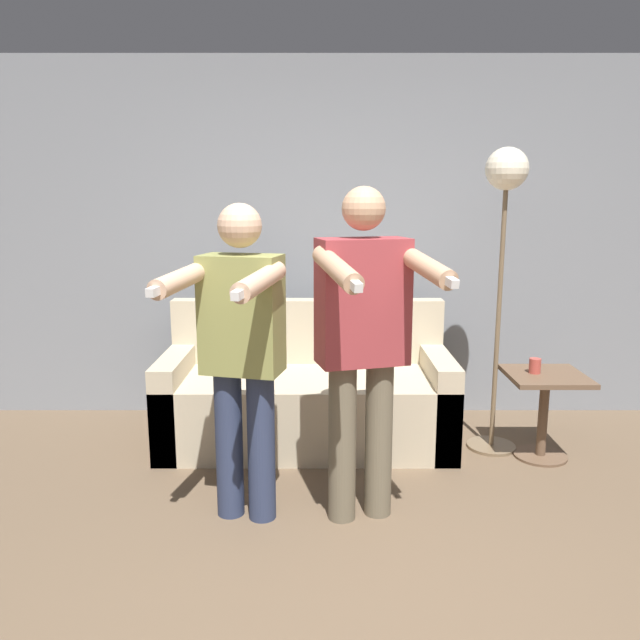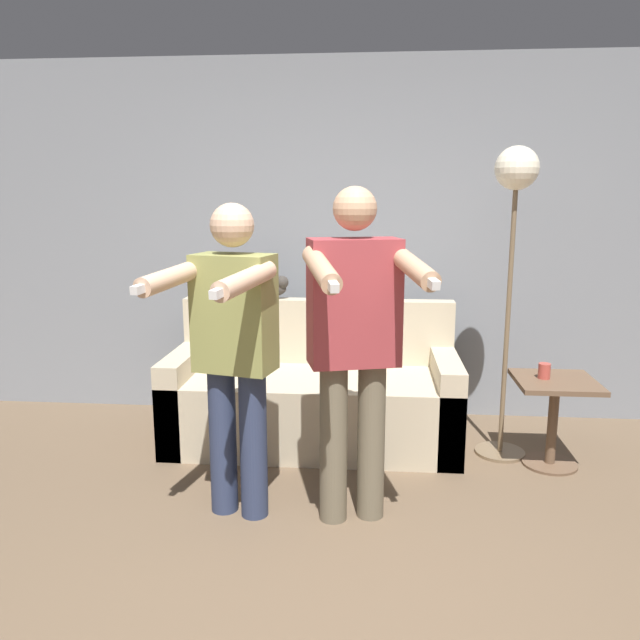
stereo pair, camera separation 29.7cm
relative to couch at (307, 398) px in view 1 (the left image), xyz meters
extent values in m
cube|color=gray|center=(0.24, 0.63, 1.00)|extent=(10.00, 0.05, 2.60)
cube|color=beige|center=(0.00, -0.04, -0.06)|extent=(1.89, 0.82, 0.47)
cube|color=beige|center=(0.00, 0.30, 0.39)|extent=(1.89, 0.14, 0.45)
cube|color=beige|center=(-0.87, -0.04, 0.01)|extent=(0.16, 0.82, 0.61)
cube|color=beige|center=(0.87, -0.04, 0.01)|extent=(0.16, 0.82, 0.61)
cylinder|color=#2D3856|center=(-0.38, -0.99, 0.09)|extent=(0.14, 0.14, 0.77)
cylinder|color=#2D3856|center=(-0.21, -1.03, 0.09)|extent=(0.14, 0.14, 0.77)
cube|color=#8C8E4C|center=(-0.29, -1.01, 0.76)|extent=(0.42, 0.30, 0.58)
sphere|color=#D8AD8C|center=(-0.29, -1.01, 1.19)|extent=(0.21, 0.21, 0.21)
cylinder|color=#D8AD8C|center=(-0.53, -1.21, 0.97)|extent=(0.20, 0.51, 0.12)
cube|color=white|center=(-0.59, -1.45, 0.95)|extent=(0.06, 0.13, 0.04)
cylinder|color=#D8AD8C|center=(-0.17, -1.29, 0.97)|extent=(0.20, 0.51, 0.12)
cube|color=white|center=(-0.23, -1.54, 0.95)|extent=(0.06, 0.13, 0.04)
cylinder|color=#6B604C|center=(0.20, -1.03, 0.11)|extent=(0.14, 0.14, 0.82)
cylinder|color=#6B604C|center=(0.39, -0.98, 0.11)|extent=(0.14, 0.14, 0.82)
cube|color=#9E383D|center=(0.29, -1.01, 0.83)|extent=(0.48, 0.32, 0.61)
sphere|color=tan|center=(0.29, -1.01, 1.27)|extent=(0.21, 0.21, 0.21)
cylinder|color=tan|center=(0.16, -1.30, 1.02)|extent=(0.22, 0.51, 0.16)
cube|color=white|center=(0.22, -1.54, 0.99)|extent=(0.07, 0.13, 0.05)
cylinder|color=tan|center=(0.56, -1.19, 1.02)|extent=(0.22, 0.51, 0.16)
cube|color=white|center=(0.62, -1.43, 0.99)|extent=(0.07, 0.13, 0.05)
ellipsoid|color=#3D3833|center=(-0.42, 0.30, 0.69)|extent=(0.40, 0.12, 0.14)
sphere|color=#3D3833|center=(-0.25, 0.30, 0.74)|extent=(0.09, 0.09, 0.09)
ellipsoid|color=#3D3833|center=(-0.63, 0.32, 0.64)|extent=(0.22, 0.04, 0.04)
cone|color=#3D3833|center=(-0.27, 0.28, 0.77)|extent=(0.03, 0.03, 0.03)
cone|color=#3D3833|center=(-0.27, 0.32, 0.77)|extent=(0.03, 0.03, 0.03)
cylinder|color=#756047|center=(1.22, -0.12, -0.29)|extent=(0.31, 0.31, 0.02)
cylinder|color=#756047|center=(1.22, -0.12, 0.56)|extent=(0.03, 0.03, 1.71)
sphere|color=white|center=(1.22, -0.12, 1.49)|extent=(0.26, 0.26, 0.26)
cylinder|color=brown|center=(1.49, -0.27, -0.29)|extent=(0.33, 0.33, 0.02)
cylinder|color=brown|center=(1.49, -0.27, -0.04)|extent=(0.06, 0.06, 0.52)
cube|color=brown|center=(1.49, -0.27, 0.23)|extent=(0.47, 0.47, 0.03)
cylinder|color=#B7473D|center=(1.42, -0.26, 0.29)|extent=(0.07, 0.07, 0.09)
camera|label=1|loc=(0.09, -3.99, 1.33)|focal=35.00mm
camera|label=2|loc=(0.38, -3.98, 1.33)|focal=35.00mm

